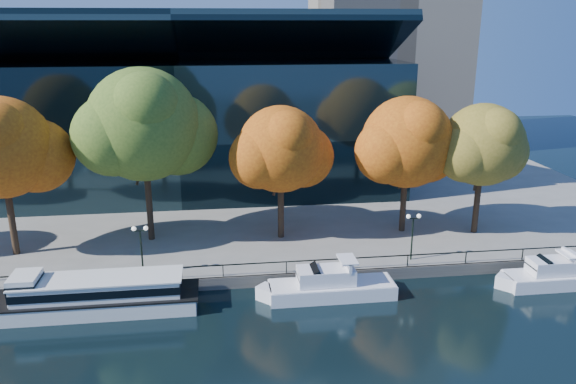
{
  "coord_description": "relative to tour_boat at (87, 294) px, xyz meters",
  "views": [
    {
      "loc": [
        -0.19,
        -37.32,
        20.11
      ],
      "look_at": [
        5.76,
        8.0,
        6.27
      ],
      "focal_mm": 35.0,
      "sensor_mm": 36.0,
      "label": 1
    }
  ],
  "objects": [
    {
      "name": "tree_5",
      "position": [
        33.89,
        9.16,
        7.96
      ],
      "size": [
        9.44,
        7.74,
        12.23
      ],
      "color": "black",
      "rests_on": "promenade"
    },
    {
      "name": "lamp_1",
      "position": [
        3.55,
        3.71,
        2.65
      ],
      "size": [
        1.26,
        0.36,
        4.03
      ],
      "color": "black",
      "rests_on": "promenade"
    },
    {
      "name": "cruiser_near",
      "position": [
        17.58,
        -0.09,
        -0.37
      ],
      "size": [
        10.63,
        2.74,
        3.08
      ],
      "color": "white",
      "rests_on": "ground"
    },
    {
      "name": "tour_boat",
      "position": [
        0.0,
        0.0,
        0.0
      ],
      "size": [
        16.48,
        3.68,
        3.13
      ],
      "color": "silver",
      "rests_on": "ground"
    },
    {
      "name": "tree_3",
      "position": [
        15.5,
        10.26,
        7.83
      ],
      "size": [
        9.7,
        7.95,
        12.21
      ],
      "color": "black",
      "rests_on": "promenade"
    },
    {
      "name": "tree_4",
      "position": [
        27.19,
        10.4,
        8.1
      ],
      "size": [
        10.52,
        8.63,
        12.83
      ],
      "color": "black",
      "rests_on": "promenade"
    },
    {
      "name": "convention_building",
      "position": [
        5.83,
        31.0,
        7.18
      ],
      "size": [
        50.0,
        24.57,
        21.43
      ],
      "color": "black",
      "rests_on": "ground"
    },
    {
      "name": "cruiser_far",
      "position": [
        35.58,
        -0.58,
        -0.4
      ],
      "size": [
        8.94,
        2.48,
        2.92
      ],
      "color": "white",
      "rests_on": "ground"
    },
    {
      "name": "promenade",
      "position": [
        9.83,
        35.59,
        -0.83
      ],
      "size": [
        90.0,
        67.08,
        1.0
      ],
      "color": "slate",
      "rests_on": "ground"
    },
    {
      "name": "tree_1",
      "position": [
        -7.59,
        9.28,
        8.83
      ],
      "size": [
        10.48,
        8.59,
        13.53
      ],
      "color": "black",
      "rests_on": "promenade"
    },
    {
      "name": "ground",
      "position": [
        9.83,
        -0.79,
        -1.33
      ],
      "size": [
        160.0,
        160.0,
        0.0
      ],
      "primitive_type": "plane",
      "color": "black",
      "rests_on": "ground"
    },
    {
      "name": "lamp_2",
      "position": [
        25.55,
        3.71,
        2.65
      ],
      "size": [
        1.26,
        0.36,
        4.03
      ],
      "color": "black",
      "rests_on": "promenade"
    },
    {
      "name": "tree_2",
      "position": [
        3.66,
        11.25,
        10.09
      ],
      "size": [
        12.35,
        10.13,
        15.58
      ],
      "color": "black",
      "rests_on": "promenade"
    },
    {
      "name": "railing",
      "position": [
        9.83,
        2.46,
        0.61
      ],
      "size": [
        88.2,
        0.08,
        0.99
      ],
      "color": "black",
      "rests_on": "promenade"
    }
  ]
}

